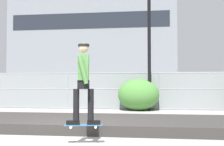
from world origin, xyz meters
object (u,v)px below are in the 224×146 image
Objects in this scene: parked_car_near at (46,91)px; street_lamp at (149,15)px; skater at (84,78)px; parked_car_mid at (152,91)px; shrub_left at (139,95)px; skateboard at (83,125)px.

street_lamp is at bearing -31.28° from parked_car_near.
skater is 11.67m from parked_car_mid.
shrub_left is at bearing -99.60° from parked_car_mid.
parked_car_mid is (1.49, 11.56, -0.56)m from skater.
street_lamp is 5.37m from parked_car_mid.
skateboard is 12.77m from parked_car_near.
parked_car_near reaches higher than skateboard.
skater is 7.89m from shrub_left.
parked_car_near is at bearing 147.40° from shrub_left.
parked_car_mid is at bearing 88.29° from street_lamp.
parked_car_near reaches higher than shrub_left.
street_lamp is at bearing -91.71° from parked_car_mid.
street_lamp reaches higher than parked_car_mid.
skater is at bearing -96.23° from shrub_left.
skater reaches higher than skateboard.
parked_car_mid is at bearing 82.67° from skateboard.
skateboard is 11.67m from parked_car_mid.
skateboard is 7.87m from shrub_left.
street_lamp is 3.78× the size of shrub_left.
skater is (0.00, -0.00, 1.00)m from skateboard.
skateboard is 0.18× the size of parked_car_mid.
skater is at bearing -66.09° from parked_car_near.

